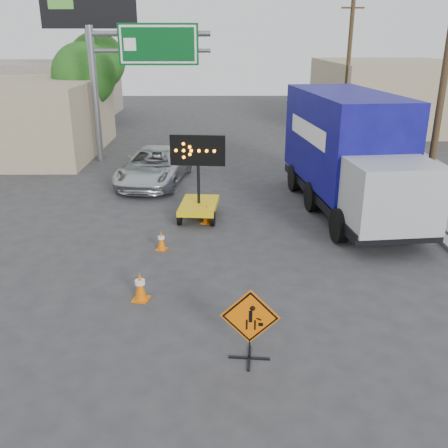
{
  "coord_description": "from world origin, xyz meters",
  "views": [
    {
      "loc": [
        -0.13,
        -8.53,
        6.2
      ],
      "look_at": [
        0.01,
        3.31,
        1.78
      ],
      "focal_mm": 40.0,
      "sensor_mm": 36.0,
      "label": 1
    }
  ],
  "objects_px": {
    "pickup_truck": "(155,166)",
    "box_truck": "(349,160)",
    "construction_sign": "(250,323)",
    "arrow_board": "(199,200)"
  },
  "relations": [
    {
      "from": "construction_sign",
      "to": "pickup_truck",
      "type": "xyz_separation_m",
      "value": [
        -3.5,
        13.34,
        -0.06
      ]
    },
    {
      "from": "arrow_board",
      "to": "pickup_truck",
      "type": "distance_m",
      "value": 5.22
    },
    {
      "from": "construction_sign",
      "to": "arrow_board",
      "type": "distance_m",
      "value": 8.69
    },
    {
      "from": "pickup_truck",
      "to": "box_truck",
      "type": "relative_size",
      "value": 0.6
    },
    {
      "from": "pickup_truck",
      "to": "box_truck",
      "type": "height_order",
      "value": "box_truck"
    },
    {
      "from": "construction_sign",
      "to": "box_truck",
      "type": "bearing_deg",
      "value": 71.74
    },
    {
      "from": "pickup_truck",
      "to": "box_truck",
      "type": "distance_m",
      "value": 8.73
    },
    {
      "from": "construction_sign",
      "to": "arrow_board",
      "type": "xyz_separation_m",
      "value": [
        -1.34,
        8.59,
        -0.16
      ]
    },
    {
      "from": "construction_sign",
      "to": "pickup_truck",
      "type": "distance_m",
      "value": 13.79
    },
    {
      "from": "construction_sign",
      "to": "pickup_truck",
      "type": "bearing_deg",
      "value": 110.54
    }
  ]
}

